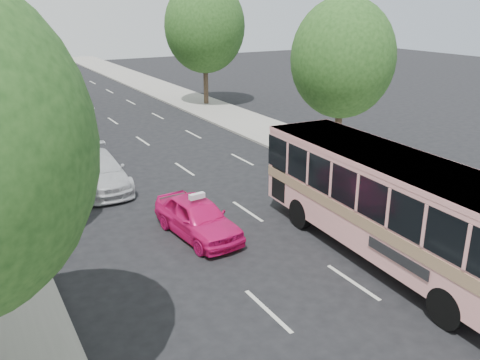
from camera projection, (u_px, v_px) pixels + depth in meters
ground at (285, 261)px, 15.77m from camera, size 120.00×120.00×0.00m
sidewalk_right at (225, 114)px, 36.11m from camera, size 4.00×90.00×0.12m
tree_right_near at (345, 54)px, 24.64m from camera, size 5.10×5.10×7.95m
tree_right_far at (206, 23)px, 37.60m from camera, size 6.00×6.00×9.35m
pink_bus at (390, 197)px, 15.35m from camera, size 3.16×10.41×3.28m
pink_taxi at (198, 217)px, 17.28m from camera, size 1.98×4.15×1.37m
white_pickup at (98, 171)px, 21.80m from camera, size 2.27×5.15×1.47m
tour_coach_front at (15, 101)px, 27.92m from camera, size 4.59×13.73×4.03m
tour_coach_rear at (4, 76)px, 38.88m from camera, size 4.14×12.63×3.71m
taxi_roof_sign at (197, 196)px, 17.02m from camera, size 0.56×0.23×0.18m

